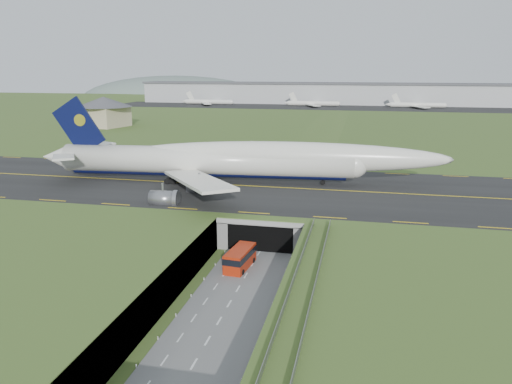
# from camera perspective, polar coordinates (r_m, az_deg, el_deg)

# --- Properties ---
(ground) EXTENTS (900.00, 900.00, 0.00)m
(ground) POSITION_cam_1_polar(r_m,az_deg,el_deg) (83.36, -0.69, -8.85)
(ground) COLOR #385120
(ground) RESTS_ON ground
(airfield_deck) EXTENTS (800.00, 800.00, 6.00)m
(airfield_deck) POSITION_cam_1_polar(r_m,az_deg,el_deg) (82.24, -0.70, -6.92)
(airfield_deck) COLOR gray
(airfield_deck) RESTS_ON ground
(trench_road) EXTENTS (12.00, 75.00, 0.20)m
(trench_road) POSITION_cam_1_polar(r_m,az_deg,el_deg) (76.66, -1.97, -10.91)
(trench_road) COLOR slate
(trench_road) RESTS_ON ground
(taxiway) EXTENTS (800.00, 44.00, 0.18)m
(taxiway) POSITION_cam_1_polar(r_m,az_deg,el_deg) (112.33, 3.08, 0.47)
(taxiway) COLOR black
(taxiway) RESTS_ON airfield_deck
(tunnel_portal) EXTENTS (17.00, 22.30, 6.00)m
(tunnel_portal) POSITION_cam_1_polar(r_m,az_deg,el_deg) (97.59, 1.51, -3.30)
(tunnel_portal) COLOR gray
(tunnel_portal) RESTS_ON ground
(guideway) EXTENTS (3.00, 53.00, 7.05)m
(guideway) POSITION_cam_1_polar(r_m,az_deg,el_deg) (62.28, 5.35, -11.83)
(guideway) COLOR #A8A8A3
(guideway) RESTS_ON ground
(jumbo_jet) EXTENTS (96.76, 61.66, 20.47)m
(jumbo_jet) POSITION_cam_1_polar(r_m,az_deg,el_deg) (116.16, -2.46, 3.67)
(jumbo_jet) COLOR silver
(jumbo_jet) RESTS_ON ground
(shuttle_tram) EXTENTS (3.92, 8.39, 3.29)m
(shuttle_tram) POSITION_cam_1_polar(r_m,az_deg,el_deg) (83.16, -1.84, -7.57)
(shuttle_tram) COLOR #AB230B
(shuttle_tram) RESTS_ON ground
(service_building) EXTENTS (29.74, 29.74, 13.60)m
(service_building) POSITION_cam_1_polar(r_m,az_deg,el_deg) (238.99, -16.97, 9.06)
(service_building) COLOR tan
(service_building) RESTS_ON ground
(cargo_terminal) EXTENTS (320.00, 67.00, 15.60)m
(cargo_terminal) POSITION_cam_1_polar(r_m,az_deg,el_deg) (375.08, 9.79, 11.05)
(cargo_terminal) COLOR #B2B2B2
(cargo_terminal) RESTS_ON ground
(distant_hills) EXTENTS (700.00, 91.00, 60.00)m
(distant_hills) POSITION_cam_1_polar(r_m,az_deg,el_deg) (508.30, 17.82, 9.30)
(distant_hills) COLOR #50605B
(distant_hills) RESTS_ON ground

